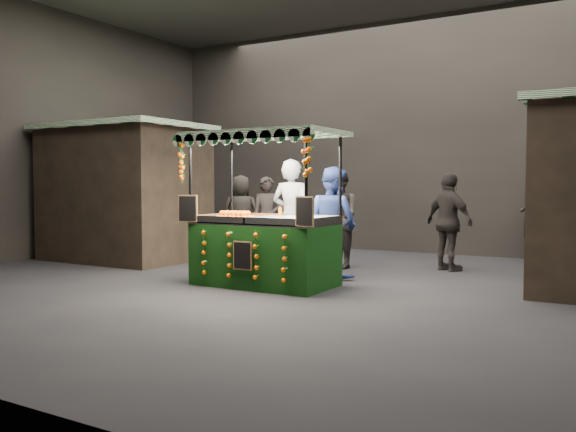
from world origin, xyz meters
The scene contains 12 objects.
ground centered at (0.00, 0.00, 0.00)m, with size 12.00×12.00×0.00m, color black.
market_hall centered at (0.00, 0.00, 3.38)m, with size 12.10×10.10×5.05m.
neighbour_stall_left centered at (-4.40, 1.00, 1.31)m, with size 3.00×2.20×2.60m.
juice_stall centered at (-0.40, -0.22, 0.68)m, with size 2.28×1.34×2.20m.
vendor_grey centered at (-0.58, 0.87, 0.93)m, with size 0.71×0.50×1.86m.
vendor_blue centered at (0.12, 0.95, 0.87)m, with size 1.03×0.93×1.73m.
shopper_0 centered at (-1.97, 2.32, 0.80)m, with size 0.70×0.65×1.61m.
shopper_1 centered at (-0.31, 1.98, 0.87)m, with size 1.08×1.05×1.75m.
shopper_2 centered at (1.47, 2.62, 0.83)m, with size 1.05×0.83×1.66m.
shopper_3 centered at (3.05, 3.09, 0.77)m, with size 1.10×1.12×1.54m.
shopper_4 centered at (-3.12, 3.07, 0.83)m, with size 0.97×0.89×1.66m.
shopper_6 centered at (2.47, 4.60, 0.87)m, with size 0.58×0.72×1.73m.
Camera 1 is at (4.25, -7.47, 1.46)m, focal length 37.56 mm.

